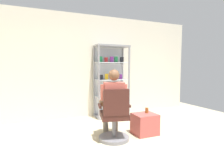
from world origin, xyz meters
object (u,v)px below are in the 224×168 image
at_px(seated_shopkeeper, 113,100).
at_px(tea_glass, 147,110).
at_px(display_cabinet_main, 111,81).
at_px(office_chair, 114,119).
at_px(storage_crate, 145,124).

xyz_separation_m(seated_shopkeeper, tea_glass, (0.73, -0.03, -0.25)).
bearing_deg(display_cabinet_main, tea_glass, -83.25).
distance_m(office_chair, storage_crate, 0.72).
relative_size(seated_shopkeeper, tea_glass, 12.13).
bearing_deg(office_chair, seated_shopkeeper, 76.98).
bearing_deg(seated_shopkeeper, office_chair, -103.02).
height_order(seated_shopkeeper, storage_crate, seated_shopkeeper).
relative_size(seated_shopkeeper, storage_crate, 2.87).
bearing_deg(storage_crate, seated_shopkeeper, 173.04).
bearing_deg(tea_glass, display_cabinet_main, 96.75).
bearing_deg(seated_shopkeeper, display_cabinet_main, 69.35).
relative_size(display_cabinet_main, tea_glass, 17.87).
bearing_deg(office_chair, storage_crate, 6.57).
xyz_separation_m(storage_crate, tea_glass, (0.07, 0.05, 0.26)).
relative_size(storage_crate, tea_glass, 4.23).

